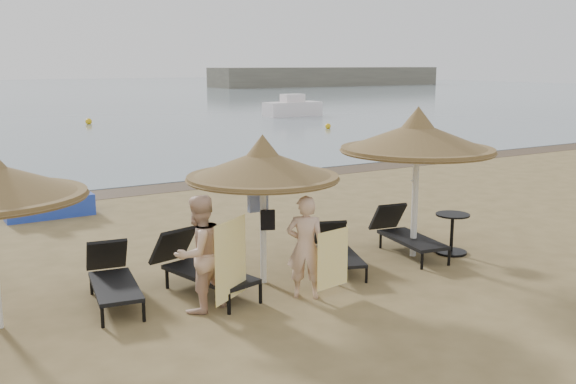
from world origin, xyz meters
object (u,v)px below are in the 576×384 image
lounger_far_left (113,277)px  pedal_boat (46,201)px  lounger_near_left (199,266)px  person_right (306,239)px  palapa_center (263,166)px  side_table (452,235)px  person_left (199,244)px  lounger_far_right (405,233)px  lounger_near_right (338,249)px  palapa_right (417,138)px

lounger_far_left → pedal_boat: size_ratio=0.96×
lounger_near_left → person_right: 1.84m
palapa_center → lounger_far_left: 2.96m
side_table → pedal_boat: bearing=130.0°
person_left → person_right: bearing=150.4°
lounger_near_left → person_right: person_right is taller
lounger_far_left → side_table: lounger_far_left is taller
lounger_far_right → side_table: (0.74, -0.52, -0.02)m
lounger_near_right → person_right: size_ratio=0.94×
palapa_right → lounger_far_right: size_ratio=1.43×
side_table → person_left: (-5.39, -0.24, 0.65)m
lounger_far_right → person_left: 4.75m
palapa_center → pedal_boat: size_ratio=1.23×
palapa_center → palapa_right: palapa_right is taller
palapa_right → person_left: palapa_right is taller
lounger_near_left → lounger_far_right: size_ratio=1.09×
palapa_center → side_table: size_ratio=3.22×
palapa_right → person_right: bearing=-164.3°
palapa_right → lounger_near_right: 2.57m
palapa_center → lounger_far_right: size_ratio=1.26×
palapa_right → person_left: 4.83m
person_left → pedal_boat: 7.72m
lounger_near_right → side_table: size_ratio=2.28×
lounger_far_left → side_table: 6.46m
lounger_near_left → person_left: size_ratio=1.08×
palapa_center → lounger_near_left: size_ratio=1.15×
lounger_far_left → person_left: size_ratio=0.97×
lounger_far_right → pedal_boat: pedal_boat is taller
lounger_far_right → pedal_boat: 8.79m
palapa_right → person_left: (-4.63, -0.49, -1.26)m
palapa_center → lounger_near_left: bearing=170.1°
palapa_right → lounger_near_left: 4.71m
palapa_right → lounger_near_right: size_ratio=1.61×
palapa_center → person_left: size_ratio=1.24×
lounger_near_right → person_right: person_right is taller
lounger_near_left → side_table: size_ratio=2.80×
lounger_far_left → pedal_boat: (0.19, 6.58, -0.03)m
lounger_near_left → person_left: (-0.32, -0.80, 0.60)m
pedal_boat → lounger_far_left: bearing=-93.0°
person_left → palapa_center: bearing=-174.2°
palapa_center → lounger_far_right: 3.62m
palapa_right → lounger_far_left: size_ratio=1.46×
palapa_right → lounger_near_left: palapa_right is taller
lounger_near_right → lounger_far_right: bearing=23.5°
lounger_near_left → lounger_far_right: lounger_near_left is taller
palapa_right → lounger_far_right: 1.92m
palapa_right → side_table: 2.08m
person_left → person_right: person_left is taller
pedal_boat → side_table: bearing=-51.3°
palapa_right → lounger_far_right: (0.01, 0.27, -1.90)m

